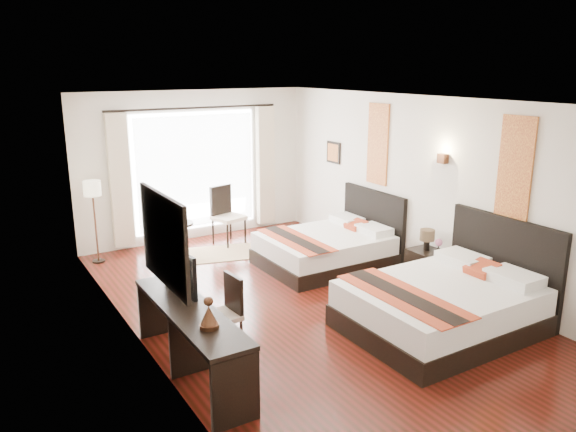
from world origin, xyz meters
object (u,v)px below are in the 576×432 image
console_desk (191,341)px  side_table (179,239)px  television (172,270)px  vase (438,252)px  bed_far (329,247)px  desk_chair (222,327)px  nightstand (427,268)px  table_lamp (427,237)px  floor_lamp (93,194)px  fruit_bowl (179,222)px  window_chair (228,226)px  bed_near (446,303)px

console_desk → side_table: 4.03m
console_desk → television: bearing=87.9°
vase → bed_far: bearing=115.1°
desk_chair → vase: bearing=176.4°
nightstand → console_desk: 4.06m
table_lamp → floor_lamp: floor_lamp is taller
floor_lamp → bed_far: bearing=-33.1°
desk_chair → side_table: desk_chair is taller
bed_far → desk_chair: size_ratio=2.35×
floor_lamp → fruit_bowl: 1.48m
desk_chair → side_table: (0.79, 3.48, 0.02)m
bed_far → console_desk: bearing=-148.0°
vase → console_desk: (-4.04, -0.37, -0.18)m
vase → desk_chair: bearing=-179.3°
bed_far → side_table: 2.64m
table_lamp → window_chair: size_ratio=0.33×
nightstand → fruit_bowl: bearing=129.9°
bed_far → window_chair: size_ratio=1.92×
bed_near → television: bed_near is taller
window_chair → desk_chair: bearing=-40.6°
table_lamp → fruit_bowl: table_lamp is taller
table_lamp → bed_far: bearing=118.1°
fruit_bowl → nightstand: bearing=-50.1°
bed_far → table_lamp: (0.77, -1.44, 0.44)m
bed_near → nightstand: 1.49m
bed_far → window_chair: bed_far is taller
bed_far → nightstand: (0.76, -1.50, -0.04)m
bed_far → side_table: (-1.95, 1.78, -0.01)m
nightstand → television: television is taller
television → window_chair: size_ratio=0.79×
television → desk_chair: (0.50, -0.22, -0.73)m
desk_chair → window_chair: (1.80, 3.62, 0.06)m
console_desk → bed_far: bearing=32.0°
vase → window_chair: size_ratio=0.11×
nightstand → window_chair: window_chair is taller
bed_near → floor_lamp: floor_lamp is taller
desk_chair → floor_lamp: floor_lamp is taller
bed_far → table_lamp: bearing=-61.9°
nightstand → floor_lamp: (-4.03, 3.63, 0.91)m
bed_far → fruit_bowl: bed_far is taller
bed_far → side_table: bed_far is taller
bed_near → table_lamp: 1.59m
console_desk → floor_lamp: (-0.01, 4.17, 0.80)m
fruit_bowl → television: bearing=-111.6°
television → side_table: bearing=-24.6°
fruit_bowl → window_chair: 1.06m
bed_near → desk_chair: (-2.62, 0.98, -0.07)m
side_table → window_chair: 1.02m
floor_lamp → fruit_bowl: bearing=-16.2°
side_table → fruit_bowl: 0.32m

